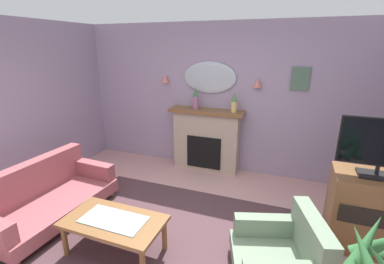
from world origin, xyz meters
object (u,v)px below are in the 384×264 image
tv_flatscreen (383,147)px  mantel_vase_centre (196,98)px  floral_couch (45,196)px  armchair_by_coffee_table (284,253)px  coffee_table (114,224)px  wall_mirror (210,78)px  wall_sconce_right (258,83)px  framed_picture (300,79)px  mantel_vase_left (234,102)px  fireplace (206,140)px  wall_sconce_left (165,79)px  tv_cabinet (367,211)px

tv_flatscreen → mantel_vase_centre: bearing=152.7°
floral_couch → armchair_by_coffee_table: bearing=1.1°
coffee_table → tv_flatscreen: (2.62, 1.12, 0.86)m
armchair_by_coffee_table → wall_mirror: bearing=123.2°
wall_sconce_right → framed_picture: framed_picture is taller
wall_mirror → armchair_by_coffee_table: size_ratio=0.93×
mantel_vase_left → tv_flatscreen: bearing=-35.3°
fireplace → wall_mirror: (0.00, 0.14, 1.14)m
framed_picture → coffee_table: size_ratio=0.33×
floral_couch → wall_sconce_left: bearing=73.2°
armchair_by_coffee_table → fireplace: bearing=124.8°
fireplace → wall_mirror: size_ratio=1.42×
mantel_vase_centre → wall_mirror: bearing=40.4°
coffee_table → tv_cabinet: size_ratio=1.22×
mantel_vase_left → wall_sconce_right: wall_sconce_right is taller
mantel_vase_left → tv_flatscreen: 2.28m
wall_sconce_left → floral_couch: bearing=-106.8°
floral_couch → armchair_by_coffee_table: size_ratio=1.71×
mantel_vase_centre → floral_couch: bearing=-121.5°
mantel_vase_centre → armchair_by_coffee_table: (1.71, -2.14, -1.05)m
framed_picture → armchair_by_coffee_table: (0.01, -2.32, -1.44)m
mantel_vase_left → tv_cabinet: size_ratio=0.39×
mantel_vase_centre → wall_sconce_left: bearing=169.5°
mantel_vase_centre → wall_sconce_left: (-0.65, 0.12, 0.31)m
fireplace → tv_cabinet: 2.71m
tv_cabinet → framed_picture: bearing=120.2°
wall_mirror → tv_flatscreen: 2.83m
armchair_by_coffee_table → wall_sconce_right: bearing=106.3°
wall_sconce_left → floral_couch: wall_sconce_left is taller
fireplace → wall_sconce_left: 1.38m
mantel_vase_centre → tv_flatscreen: tv_flatscreen is taller
mantel_vase_centre → coffee_table: (-0.06, -2.44, -0.97)m
wall_mirror → tv_cabinet: bearing=-31.9°
wall_mirror → tv_cabinet: (2.36, -1.47, -1.26)m
fireplace → mantel_vase_centre: 0.81m
floral_couch → fireplace: bearing=55.2°
floral_couch → tv_cabinet: 4.01m
armchair_by_coffee_table → tv_cabinet: size_ratio=1.14×
mantel_vase_left → wall_mirror: (-0.50, 0.17, 0.38)m
mantel_vase_left → wall_mirror: 0.65m
wall_mirror → tv_flatscreen: (2.36, -1.49, -0.46)m
fireplace → framed_picture: (1.50, 0.15, 1.18)m
mantel_vase_left → framed_picture: 1.10m
mantel_vase_left → framed_picture: bearing=10.2°
wall_sconce_left → wall_sconce_right: size_ratio=1.00×
wall_sconce_left → fireplace: bearing=-6.2°
wall_sconce_left → coffee_table: bearing=-77.0°
fireplace → wall_mirror: 1.15m
fireplace → mantel_vase_left: bearing=-3.2°
wall_mirror → coffee_table: wall_mirror is taller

